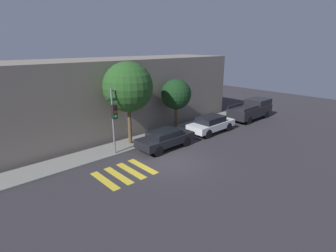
{
  "coord_description": "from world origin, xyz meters",
  "views": [
    {
      "loc": [
        -10.42,
        -11.0,
        7.12
      ],
      "look_at": [
        1.61,
        2.1,
        1.6
      ],
      "focal_mm": 28.0,
      "sensor_mm": 36.0,
      "label": 1
    }
  ],
  "objects_px": {
    "sedan_near_corner": "(165,138)",
    "pickup_truck": "(252,109)",
    "tree_near_corner": "(128,87)",
    "sedan_middle": "(211,124)",
    "tree_midblock": "(176,94)",
    "traffic_light_pole": "(120,108)"
  },
  "relations": [
    {
      "from": "sedan_near_corner",
      "to": "pickup_truck",
      "type": "relative_size",
      "value": 0.83
    },
    {
      "from": "tree_near_corner",
      "to": "tree_midblock",
      "type": "bearing_deg",
      "value": 0.0
    },
    {
      "from": "traffic_light_pole",
      "to": "sedan_near_corner",
      "type": "bearing_deg",
      "value": -24.19
    },
    {
      "from": "tree_midblock",
      "to": "traffic_light_pole",
      "type": "bearing_deg",
      "value": -171.02
    },
    {
      "from": "sedan_near_corner",
      "to": "tree_near_corner",
      "type": "xyz_separation_m",
      "value": [
        -1.48,
        2.22,
        3.56
      ]
    },
    {
      "from": "pickup_truck",
      "to": "sedan_near_corner",
      "type": "bearing_deg",
      "value": -180.0
    },
    {
      "from": "sedan_middle",
      "to": "tree_midblock",
      "type": "relative_size",
      "value": 0.98
    },
    {
      "from": "sedan_near_corner",
      "to": "pickup_truck",
      "type": "xyz_separation_m",
      "value": [
        11.62,
        0.0,
        0.23
      ]
    },
    {
      "from": "traffic_light_pole",
      "to": "sedan_near_corner",
      "type": "xyz_separation_m",
      "value": [
        2.82,
        -1.27,
        -2.43
      ]
    },
    {
      "from": "pickup_truck",
      "to": "tree_near_corner",
      "type": "bearing_deg",
      "value": 170.38
    },
    {
      "from": "sedan_middle",
      "to": "tree_near_corner",
      "type": "relative_size",
      "value": 0.73
    },
    {
      "from": "tree_near_corner",
      "to": "pickup_truck",
      "type": "bearing_deg",
      "value": -9.62
    },
    {
      "from": "sedan_near_corner",
      "to": "tree_near_corner",
      "type": "relative_size",
      "value": 0.71
    },
    {
      "from": "traffic_light_pole",
      "to": "pickup_truck",
      "type": "relative_size",
      "value": 0.87
    },
    {
      "from": "traffic_light_pole",
      "to": "sedan_near_corner",
      "type": "height_order",
      "value": "traffic_light_pole"
    },
    {
      "from": "traffic_light_pole",
      "to": "tree_near_corner",
      "type": "relative_size",
      "value": 0.74
    },
    {
      "from": "pickup_truck",
      "to": "tree_near_corner",
      "type": "height_order",
      "value": "tree_near_corner"
    },
    {
      "from": "sedan_middle",
      "to": "pickup_truck",
      "type": "height_order",
      "value": "pickup_truck"
    },
    {
      "from": "sedan_middle",
      "to": "tree_near_corner",
      "type": "distance_m",
      "value": 7.89
    },
    {
      "from": "tree_near_corner",
      "to": "traffic_light_pole",
      "type": "bearing_deg",
      "value": -144.49
    },
    {
      "from": "sedan_middle",
      "to": "tree_midblock",
      "type": "distance_m",
      "value": 3.86
    },
    {
      "from": "sedan_near_corner",
      "to": "pickup_truck",
      "type": "bearing_deg",
      "value": 0.0
    }
  ]
}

